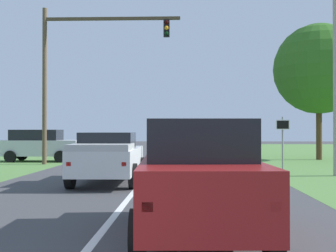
% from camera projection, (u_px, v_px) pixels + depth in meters
% --- Properties ---
extents(ground_plane, '(120.00, 120.00, 0.00)m').
position_uv_depth(ground_plane, '(139.00, 185.00, 14.93)').
color(ground_plane, '#424244').
extents(red_suv_near, '(2.28, 4.69, 2.01)m').
position_uv_depth(red_suv_near, '(198.00, 175.00, 7.87)').
color(red_suv_near, maroon).
rests_on(red_suv_near, ground_plane).
extents(pickup_truck_lead, '(2.28, 5.14, 1.76)m').
position_uv_depth(pickup_truck_lead, '(109.00, 157.00, 15.52)').
color(pickup_truck_lead, silver).
rests_on(pickup_truck_lead, ground_plane).
extents(traffic_light, '(7.45, 0.40, 8.44)m').
position_uv_depth(traffic_light, '(78.00, 62.00, 24.18)').
color(traffic_light, brown).
rests_on(traffic_light, ground_plane).
extents(keep_moving_sign, '(0.60, 0.09, 2.43)m').
position_uv_depth(keep_moving_sign, '(283.00, 137.00, 19.82)').
color(keep_moving_sign, gray).
rests_on(keep_moving_sign, ground_plane).
extents(oak_tree_right, '(5.62, 5.62, 8.48)m').
position_uv_depth(oak_tree_right, '(319.00, 69.00, 28.02)').
color(oak_tree_right, '#4C351E').
rests_on(oak_tree_right, ground_plane).
extents(crossing_suv_far, '(4.64, 2.16, 1.87)m').
position_uv_depth(crossing_suv_far, '(39.00, 145.00, 26.49)').
color(crossing_suv_far, silver).
rests_on(crossing_suv_far, ground_plane).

